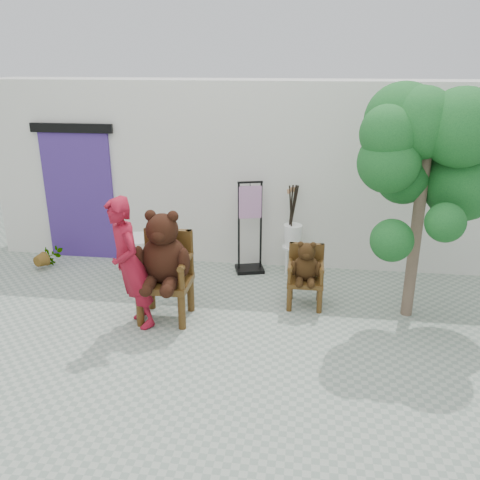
{
  "coord_description": "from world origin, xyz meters",
  "views": [
    {
      "loc": [
        0.85,
        -5.38,
        3.34
      ],
      "look_at": [
        -0.04,
        1.17,
        0.95
      ],
      "focal_mm": 38.0,
      "sensor_mm": 36.0,
      "label": 1
    }
  ],
  "objects": [
    {
      "name": "stool_bucket",
      "position": [
        0.65,
        2.35,
        0.64
      ],
      "size": [
        0.32,
        0.32,
        1.45
      ],
      "rotation": [
        0.0,
        0.0,
        -0.0
      ],
      "color": "white",
      "rests_on": "ground"
    },
    {
      "name": "chair_small",
      "position": [
        0.88,
        1.19,
        0.56
      ],
      "size": [
        0.5,
        0.52,
        0.97
      ],
      "color": "#3D260D",
      "rests_on": "ground"
    },
    {
      "name": "person",
      "position": [
        -1.32,
        0.29,
        0.88
      ],
      "size": [
        0.73,
        0.76,
        1.76
      ],
      "primitive_type": "imported",
      "rotation": [
        0.0,
        0.0,
        -0.89
      ],
      "color": "maroon",
      "rests_on": "ground"
    },
    {
      "name": "tree",
      "position": [
        2.28,
        1.09,
        2.25
      ],
      "size": [
        1.87,
        1.45,
        3.07
      ],
      "rotation": [
        0.0,
        0.0,
        -0.18
      ],
      "color": "brown",
      "rests_on": "ground"
    },
    {
      "name": "ground_plane",
      "position": [
        0.0,
        0.0,
        0.0
      ],
      "size": [
        60.0,
        60.0,
        0.0
      ],
      "primitive_type": "plane",
      "color": "gray",
      "rests_on": "ground"
    },
    {
      "name": "back_wall",
      "position": [
        0.0,
        3.1,
        1.5
      ],
      "size": [
        9.0,
        1.0,
        3.0
      ],
      "primitive_type": "cube",
      "color": "silver",
      "rests_on": "ground"
    },
    {
      "name": "chair_big",
      "position": [
        -0.96,
        0.58,
        0.85
      ],
      "size": [
        0.75,
        0.8,
        1.52
      ],
      "color": "#3D260D",
      "rests_on": "ground"
    },
    {
      "name": "doorway",
      "position": [
        -3.0,
        2.58,
        1.16
      ],
      "size": [
        1.4,
        0.11,
        2.33
      ],
      "color": "#412777",
      "rests_on": "ground"
    },
    {
      "name": "cafe_table",
      "position": [
        -1.75,
        1.73,
        0.44
      ],
      "size": [
        0.6,
        0.6,
        0.7
      ],
      "rotation": [
        0.0,
        0.0,
        0.16
      ],
      "color": "white",
      "rests_on": "ground"
    },
    {
      "name": "display_stand",
      "position": [
        -0.03,
        2.31,
        0.58
      ],
      "size": [
        0.53,
        0.46,
        1.51
      ],
      "rotation": [
        0.0,
        0.0,
        0.28
      ],
      "color": "black",
      "rests_on": "ground"
    },
    {
      "name": "potted_plant",
      "position": [
        -3.4,
        1.99,
        0.21
      ],
      "size": [
        0.47,
        0.45,
        0.42
      ],
      "primitive_type": "imported",
      "rotation": [
        0.0,
        0.0,
        -0.39
      ],
      "color": "#11401B",
      "rests_on": "ground"
    }
  ]
}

